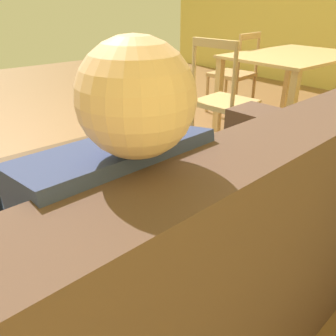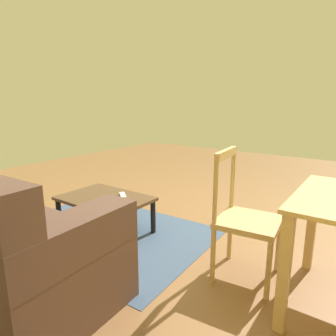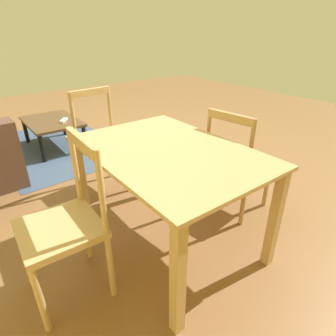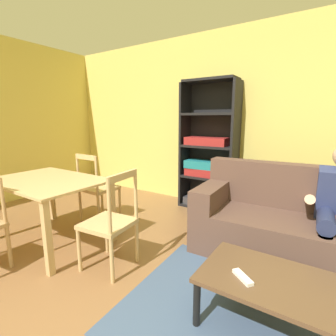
{
  "view_description": "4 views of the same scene",
  "coord_description": "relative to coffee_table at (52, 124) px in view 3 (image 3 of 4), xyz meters",
  "views": [
    {
      "loc": [
        1.52,
        2.57,
        1.21
      ],
      "look_at": [
        0.92,
        1.85,
        0.74
      ],
      "focal_mm": 36.53,
      "sensor_mm": 36.0,
      "label": 1
    },
    {
      "loc": [
        -1.27,
        2.67,
        1.27
      ],
      "look_at": [
        -0.31,
        1.34,
        0.9
      ],
      "focal_mm": 31.12,
      "sensor_mm": 36.0,
      "label": 2
    },
    {
      "loc": [
        -2.87,
        1.77,
        1.44
      ],
      "look_at": [
        -1.55,
        0.76,
        0.6
      ],
      "focal_mm": 30.17,
      "sensor_mm": 36.0,
      "label": 3
    },
    {
      "loc": [
        1.06,
        -0.76,
        1.4
      ],
      "look_at": [
        -0.31,
        1.34,
        0.9
      ],
      "focal_mm": 26.6,
      "sensor_mm": 36.0,
      "label": 4
    }
  ],
  "objects": [
    {
      "name": "dining_chair_by_doorway",
      "position": [
        -2.36,
        -0.8,
        0.12
      ],
      "size": [
        0.47,
        0.47,
        0.88
      ],
      "color": "tan",
      "rests_on": "ground_plane"
    },
    {
      "name": "dining_table",
      "position": [
        -2.35,
        -0.08,
        0.31
      ],
      "size": [
        1.29,
        0.88,
        0.73
      ],
      "color": "tan",
      "rests_on": "ground_plane"
    },
    {
      "name": "ground_plane",
      "position": [
        -0.81,
        -0.84,
        -0.32
      ],
      "size": [
        9.04,
        9.04,
        0.0
      ],
      "primitive_type": "plane",
      "color": "brown"
    },
    {
      "name": "tv_remote",
      "position": [
        -0.13,
        -0.11,
        0.06
      ],
      "size": [
        0.16,
        0.14,
        0.02
      ],
      "primitive_type": "cube",
      "rotation": [
        0.0,
        0.0,
        0.91
      ],
      "color": "white",
      "rests_on": "coffee_table"
    },
    {
      "name": "dining_chair_facing_couch",
      "position": [
        -1.38,
        -0.08,
        0.13
      ],
      "size": [
        0.46,
        0.46,
        0.94
      ],
      "color": "tan",
      "rests_on": "ground_plane"
    },
    {
      "name": "area_rug",
      "position": [
        0.0,
        0.0,
        -0.31
      ],
      "size": [
        2.05,
        1.48,
        0.01
      ],
      "primitive_type": "cube",
      "rotation": [
        0.0,
        0.0,
        0.04
      ],
      "color": "#3D5170",
      "rests_on": "ground_plane"
    },
    {
      "name": "coffee_table",
      "position": [
        0.0,
        0.0,
        0.0
      ],
      "size": [
        0.86,
        0.6,
        0.36
      ],
      "color": "brown",
      "rests_on": "ground_plane"
    },
    {
      "name": "dining_chair_near_wall",
      "position": [
        -2.35,
        0.63,
        0.15
      ],
      "size": [
        0.43,
        0.43,
        0.94
      ],
      "color": "tan",
      "rests_on": "ground_plane"
    }
  ]
}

